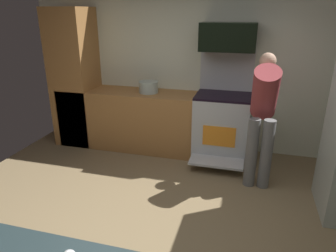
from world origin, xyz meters
name	(u,v)px	position (x,y,z in m)	size (l,w,h in m)	color
ground_plane	(152,239)	(0.00, 0.00, -0.01)	(5.20, 4.80, 0.02)	olive
wall_back	(199,64)	(0.00, 2.34, 1.30)	(5.20, 0.12, 2.60)	silver
lower_cabinet_run	(136,120)	(-0.90, 1.98, 0.45)	(2.40, 0.60, 0.90)	#A8723D
cabinet_column	(75,78)	(-1.90, 1.98, 1.05)	(0.60, 0.60, 2.10)	#A8723D
oven_range	(222,124)	(0.42, 1.97, 0.51)	(0.76, 0.95, 1.53)	silver
microwave	(228,37)	(0.42, 2.06, 1.72)	(0.74, 0.38, 0.37)	black
person_cook	(263,111)	(0.94, 1.39, 0.93)	(0.31, 0.62, 1.58)	slate
stock_pot	(149,87)	(-0.68, 1.98, 0.98)	(0.29, 0.29, 0.17)	#ADBFB6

